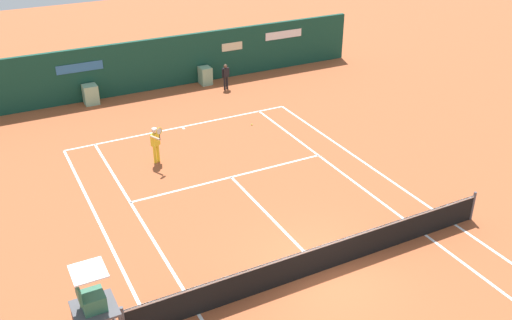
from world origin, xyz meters
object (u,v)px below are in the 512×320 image
(umpire_chair, at_px, (93,305))
(ball_kid_centre_post, at_px, (226,75))
(tennis_ball_mid_court, at_px, (252,125))
(player_on_baseline, at_px, (156,142))

(umpire_chair, height_order, ball_kid_centre_post, umpire_chair)
(ball_kid_centre_post, height_order, tennis_ball_mid_court, ball_kid_centre_post)
(ball_kid_centre_post, xyz_separation_m, tennis_ball_mid_court, (-0.92, -4.84, -0.76))
(player_on_baseline, bearing_deg, tennis_ball_mid_court, 171.29)
(umpire_chair, xyz_separation_m, player_on_baseline, (4.56, 9.38, -0.93))
(umpire_chair, bearing_deg, player_on_baseline, 154.05)
(player_on_baseline, xyz_separation_m, tennis_ball_mid_court, (5.06, 1.50, -0.88))
(ball_kid_centre_post, relative_size, tennis_ball_mid_court, 20.15)
(player_on_baseline, height_order, ball_kid_centre_post, player_on_baseline)
(player_on_baseline, relative_size, ball_kid_centre_post, 1.28)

